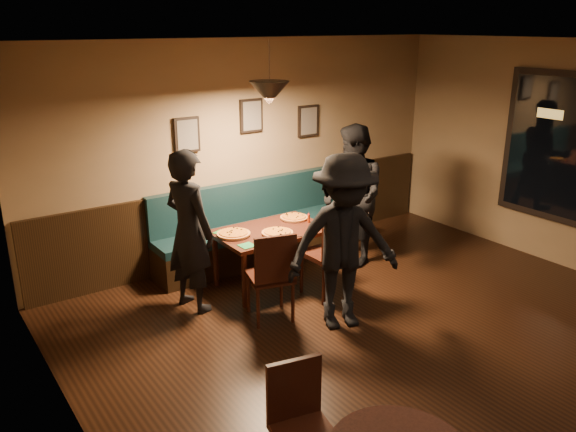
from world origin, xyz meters
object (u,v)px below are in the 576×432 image
Objects in this scene: booth_bench at (264,222)px; diner_right at (353,196)px; dining_table at (271,257)px; diner_left at (189,231)px; soda_glass at (328,221)px; chair_near_left at (270,274)px; chair_near_right at (326,252)px; tabasco_bottle at (309,218)px; cafe_chair_far at (305,432)px; diner_front at (344,243)px.

booth_bench is 1.67× the size of diner_right.
dining_table is 1.16m from diner_left.
soda_glass is at bearing -52.50° from diner_right.
chair_near_left is 0.83m from chair_near_right.
diner_right is 0.70m from soda_glass.
soda_glass is (1.63, -0.31, -0.12)m from diner_left.
booth_bench is 1.70× the size of diner_left.
diner_left is at bearing 169.05° from soda_glass.
chair_near_right is at bearing -131.59° from soda_glass.
cafe_chair_far is at bearing -127.31° from tabasco_bottle.
chair_near_left is 0.95× the size of chair_near_right.
tabasco_bottle is at bearing 108.65° from soda_glass.
chair_near_right is 0.59× the size of diner_left.
chair_near_right is 1.19× the size of cafe_chair_far.
diner_right reaches higher than diner_left.
diner_right is at bearing -106.04° from diner_left.
booth_bench is 1.62m from diner_left.
chair_near_right is 2.93m from cafe_chair_far.
diner_front reaches higher than chair_near_left.
chair_near_right reaches higher than tabasco_bottle.
diner_left reaches higher than chair_near_left.
diner_left reaches higher than tabasco_bottle.
chair_near_left reaches higher than tabasco_bottle.
diner_front is (1.08, -1.23, 0.02)m from diner_left.
cafe_chair_far is at bearing 153.63° from diner_left.
soda_glass is at bearing -118.97° from cafe_chair_far.
chair_near_right reaches higher than cafe_chair_far.
booth_bench is at bearing 62.97° from dining_table.
cafe_chair_far is (-1.94, -2.20, -0.08)m from chair_near_right.
diner_front is (-1.17, -1.20, 0.01)m from diner_right.
diner_front reaches higher than diner_right.
chair_near_left is at bearing -123.87° from dining_table.
diner_left is 0.98× the size of diner_front.
diner_front reaches higher than cafe_chair_far.
diner_left is 1.54m from tabasco_bottle.
dining_table is 1.35m from diner_right.
chair_near_right is 6.49× the size of soda_glass.
dining_table is at bearing -105.35° from diner_left.
chair_near_right is at bearing -118.94° from cafe_chair_far.
dining_table is at bearing 120.14° from chair_near_right.
soda_glass is at bearing 34.85° from chair_near_left.
chair_near_right is at bearing 22.58° from chair_near_left.
diner_left is (-1.40, -0.72, 0.38)m from booth_bench.
tabasco_bottle is (-0.72, -0.02, -0.15)m from diner_right.
soda_glass is 3.31m from cafe_chair_far.
diner_left is 2.01× the size of cafe_chair_far.
tabasco_bottle is 3.45m from cafe_chair_far.
soda_glass is 0.18× the size of cafe_chair_far.
cafe_chair_far is at bearing -119.27° from dining_table.
chair_near_left is at bearing -160.90° from soda_glass.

